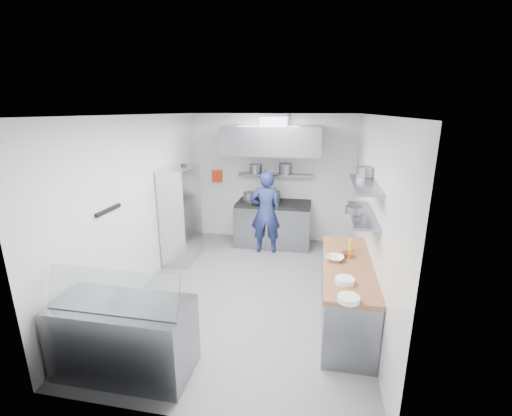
% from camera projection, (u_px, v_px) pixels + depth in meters
% --- Properties ---
extents(floor, '(5.00, 5.00, 0.00)m').
position_uv_depth(floor, '(249.00, 291.00, 5.64)').
color(floor, slate).
rests_on(floor, ground).
extents(ceiling, '(5.00, 5.00, 0.00)m').
position_uv_depth(ceiling, '(248.00, 115.00, 4.87)').
color(ceiling, silver).
rests_on(ceiling, wall_back).
extents(wall_back, '(3.60, 2.80, 0.02)m').
position_uv_depth(wall_back, '(272.00, 178.00, 7.62)').
color(wall_back, white).
rests_on(wall_back, floor).
extents(wall_front, '(3.60, 2.80, 0.02)m').
position_uv_depth(wall_front, '(188.00, 290.00, 2.89)').
color(wall_front, white).
rests_on(wall_front, floor).
extents(wall_left, '(2.80, 5.00, 0.02)m').
position_uv_depth(wall_left, '(141.00, 203.00, 5.58)').
color(wall_left, white).
rests_on(wall_left, floor).
extents(wall_right, '(2.80, 5.00, 0.02)m').
position_uv_depth(wall_right, '(371.00, 216.00, 4.93)').
color(wall_right, white).
rests_on(wall_right, floor).
extents(gas_range, '(1.60, 0.80, 0.90)m').
position_uv_depth(gas_range, '(273.00, 225.00, 7.48)').
color(gas_range, gray).
rests_on(gas_range, floor).
extents(cooktop, '(1.57, 0.78, 0.06)m').
position_uv_depth(cooktop, '(274.00, 204.00, 7.35)').
color(cooktop, black).
rests_on(cooktop, gas_range).
extents(stock_pot_left, '(0.31, 0.31, 0.20)m').
position_uv_depth(stock_pot_left, '(250.00, 197.00, 7.39)').
color(stock_pot_left, slate).
rests_on(stock_pot_left, cooktop).
extents(stock_pot_mid, '(0.33, 0.33, 0.24)m').
position_uv_depth(stock_pot_mid, '(273.00, 197.00, 7.32)').
color(stock_pot_mid, slate).
rests_on(stock_pot_mid, cooktop).
extents(over_range_shelf, '(1.60, 0.30, 0.04)m').
position_uv_depth(over_range_shelf, '(275.00, 175.00, 7.41)').
color(over_range_shelf, gray).
rests_on(over_range_shelf, wall_back).
extents(shelf_pot_a, '(0.28, 0.28, 0.18)m').
position_uv_depth(shelf_pot_a, '(256.00, 168.00, 7.54)').
color(shelf_pot_a, slate).
rests_on(shelf_pot_a, over_range_shelf).
extents(shelf_pot_b, '(0.27, 0.27, 0.22)m').
position_uv_depth(shelf_pot_b, '(285.00, 169.00, 7.36)').
color(shelf_pot_b, slate).
rests_on(shelf_pot_b, over_range_shelf).
extents(extractor_hood, '(1.90, 1.15, 0.55)m').
position_uv_depth(extractor_hood, '(273.00, 140.00, 6.81)').
color(extractor_hood, gray).
rests_on(extractor_hood, wall_back).
extents(hood_duct, '(0.55, 0.55, 0.24)m').
position_uv_depth(hood_duct, '(275.00, 120.00, 6.91)').
color(hood_duct, slate).
rests_on(hood_duct, extractor_hood).
extents(red_firebox, '(0.22, 0.10, 0.26)m').
position_uv_depth(red_firebox, '(217.00, 176.00, 7.78)').
color(red_firebox, red).
rests_on(red_firebox, wall_back).
extents(chef, '(0.68, 0.49, 1.72)m').
position_uv_depth(chef, '(266.00, 212.00, 6.99)').
color(chef, navy).
rests_on(chef, floor).
extents(wire_rack, '(0.50, 0.90, 1.85)m').
position_uv_depth(wire_rack, '(181.00, 215.00, 6.56)').
color(wire_rack, silver).
rests_on(wire_rack, floor).
extents(rack_bin_a, '(0.16, 0.20, 0.18)m').
position_uv_depth(rack_bin_a, '(180.00, 223.00, 6.52)').
color(rack_bin_a, white).
rests_on(rack_bin_a, wire_rack).
extents(rack_bin_b, '(0.13, 0.16, 0.14)m').
position_uv_depth(rack_bin_b, '(188.00, 191.00, 6.83)').
color(rack_bin_b, yellow).
rests_on(rack_bin_b, wire_rack).
extents(rack_jar, '(0.10, 0.10, 0.18)m').
position_uv_depth(rack_jar, '(184.00, 169.00, 6.45)').
color(rack_jar, black).
rests_on(rack_jar, wire_rack).
extents(knife_strip, '(0.04, 0.55, 0.05)m').
position_uv_depth(knife_strip, '(108.00, 210.00, 4.68)').
color(knife_strip, black).
rests_on(knife_strip, wall_left).
extents(prep_counter_base, '(0.62, 2.00, 0.84)m').
position_uv_depth(prep_counter_base, '(345.00, 295.00, 4.69)').
color(prep_counter_base, gray).
rests_on(prep_counter_base, floor).
extents(prep_counter_top, '(0.65, 2.04, 0.06)m').
position_uv_depth(prep_counter_top, '(348.00, 265.00, 4.57)').
color(prep_counter_top, '#9C5A3E').
rests_on(prep_counter_top, prep_counter_base).
extents(plate_stack_a, '(0.24, 0.24, 0.06)m').
position_uv_depth(plate_stack_a, '(349.00, 299.00, 3.64)').
color(plate_stack_a, white).
rests_on(plate_stack_a, prep_counter_top).
extents(plate_stack_b, '(0.23, 0.23, 0.06)m').
position_uv_depth(plate_stack_b, '(345.00, 281.00, 4.04)').
color(plate_stack_b, white).
rests_on(plate_stack_b, prep_counter_top).
extents(copper_pan, '(0.16, 0.16, 0.06)m').
position_uv_depth(copper_pan, '(347.00, 254.00, 4.76)').
color(copper_pan, orange).
rests_on(copper_pan, prep_counter_top).
extents(squeeze_bottle, '(0.05, 0.05, 0.18)m').
position_uv_depth(squeeze_bottle, '(350.00, 245.00, 4.92)').
color(squeeze_bottle, yellow).
rests_on(squeeze_bottle, prep_counter_top).
extents(mixing_bowl, '(0.28, 0.28, 0.06)m').
position_uv_depth(mixing_bowl, '(335.00, 258.00, 4.65)').
color(mixing_bowl, white).
rests_on(mixing_bowl, prep_counter_top).
extents(wall_shelf_lower, '(0.30, 1.30, 0.04)m').
position_uv_depth(wall_shelf_lower, '(362.00, 214.00, 4.65)').
color(wall_shelf_lower, gray).
rests_on(wall_shelf_lower, wall_right).
extents(wall_shelf_upper, '(0.30, 1.30, 0.04)m').
position_uv_depth(wall_shelf_upper, '(365.00, 184.00, 4.53)').
color(wall_shelf_upper, gray).
rests_on(wall_shelf_upper, wall_right).
extents(shelf_pot_c, '(0.23, 0.23, 0.10)m').
position_uv_depth(shelf_pot_c, '(354.00, 210.00, 4.61)').
color(shelf_pot_c, slate).
rests_on(shelf_pot_c, wall_shelf_lower).
extents(shelf_pot_d, '(0.27, 0.27, 0.14)m').
position_uv_depth(shelf_pot_d, '(366.00, 171.00, 4.96)').
color(shelf_pot_d, slate).
rests_on(shelf_pot_d, wall_shelf_upper).
extents(display_case, '(1.50, 0.70, 0.85)m').
position_uv_depth(display_case, '(125.00, 337.00, 3.81)').
color(display_case, gray).
rests_on(display_case, floor).
extents(display_glass, '(1.47, 0.19, 0.42)m').
position_uv_depth(display_glass, '(112.00, 291.00, 3.52)').
color(display_glass, silver).
rests_on(display_glass, display_case).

